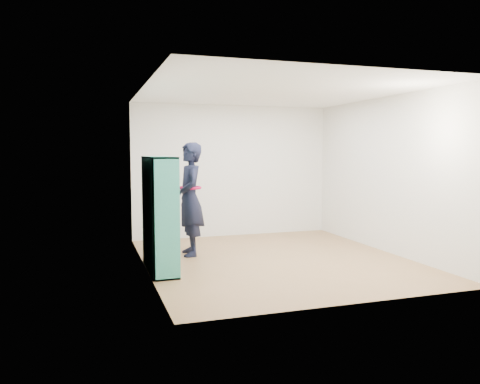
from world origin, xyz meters
name	(u,v)px	position (x,y,z in m)	size (l,w,h in m)	color
floor	(276,260)	(0.00, 0.00, 0.00)	(4.50, 4.50, 0.00)	olive
ceiling	(277,92)	(0.00, 0.00, 2.60)	(4.50, 4.50, 0.00)	white
wall_left	(145,179)	(-2.00, 0.00, 1.30)	(0.02, 4.50, 2.60)	white
wall_right	(387,175)	(2.00, 0.00, 1.30)	(0.02, 4.50, 2.60)	white
wall_back	(233,171)	(0.00, 2.25, 1.30)	(4.00, 0.02, 2.60)	white
wall_front	(355,188)	(0.00, -2.25, 1.30)	(4.00, 0.02, 2.60)	white
bookshelf	(158,216)	(-1.84, -0.08, 0.78)	(0.35, 1.22, 1.62)	teal
person	(190,199)	(-1.20, 0.75, 0.92)	(0.47, 0.69, 1.84)	black
smartphone	(181,191)	(-1.33, 0.84, 1.04)	(0.02, 0.10, 0.13)	silver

